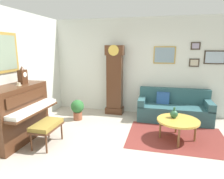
{
  "coord_description": "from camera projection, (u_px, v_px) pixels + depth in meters",
  "views": [
    {
      "loc": [
        0.65,
        -3.47,
        1.95
      ],
      "look_at": [
        -0.43,
        0.92,
        0.99
      ],
      "focal_mm": 31.51,
      "sensor_mm": 36.0,
      "label": 1
    }
  ],
  "objects": [
    {
      "name": "ground_plane",
      "position": [
        122.0,
        152.0,
        3.86
      ],
      "size": [
        6.4,
        6.0,
        0.1
      ],
      "primitive_type": "cube",
      "color": "#B2A899"
    },
    {
      "name": "wall_left",
      "position": [
        2.0,
        74.0,
        4.16
      ],
      "size": [
        0.13,
        4.9,
        2.8
      ],
      "color": "silver",
      "rests_on": "ground_plane"
    },
    {
      "name": "wall_back",
      "position": [
        138.0,
        67.0,
        5.84
      ],
      "size": [
        5.3,
        0.13,
        2.8
      ],
      "color": "silver",
      "rests_on": "ground_plane"
    },
    {
      "name": "area_rug",
      "position": [
        176.0,
        137.0,
        4.36
      ],
      "size": [
        2.1,
        1.5,
        0.01
      ],
      "primitive_type": "cube",
      "color": "maroon",
      "rests_on": "ground_plane"
    },
    {
      "name": "piano",
      "position": [
        17.0,
        113.0,
        4.13
      ],
      "size": [
        0.87,
        1.44,
        1.19
      ],
      "color": "#4C2B19",
      "rests_on": "ground_plane"
    },
    {
      "name": "piano_bench",
      "position": [
        47.0,
        126.0,
        3.95
      ],
      "size": [
        0.42,
        0.7,
        0.48
      ],
      "color": "#4C2B19",
      "rests_on": "ground_plane"
    },
    {
      "name": "grandfather_clock",
      "position": [
        115.0,
        82.0,
        5.8
      ],
      "size": [
        0.52,
        0.34,
        2.03
      ],
      "color": "#4C2B19",
      "rests_on": "ground_plane"
    },
    {
      "name": "couch",
      "position": [
        173.0,
        109.0,
        5.39
      ],
      "size": [
        1.9,
        0.8,
        0.84
      ],
      "color": "#2D565B",
      "rests_on": "ground_plane"
    },
    {
      "name": "coffee_table",
      "position": [
        178.0,
        121.0,
        4.18
      ],
      "size": [
        0.88,
        0.88,
        0.45
      ],
      "color": "gold",
      "rests_on": "ground_plane"
    },
    {
      "name": "mantel_clock",
      "position": [
        23.0,
        76.0,
        4.24
      ],
      "size": [
        0.13,
        0.18,
        0.38
      ],
      "color": "#4C2B19",
      "rests_on": "piano"
    },
    {
      "name": "teacup",
      "position": [
        19.0,
        84.0,
        4.05
      ],
      "size": [
        0.12,
        0.12,
        0.06
      ],
      "color": "beige",
      "rests_on": "piano"
    },
    {
      "name": "green_jug",
      "position": [
        174.0,
        114.0,
        4.27
      ],
      "size": [
        0.17,
        0.17,
        0.24
      ],
      "color": "#234C33",
      "rests_on": "coffee_table"
    },
    {
      "name": "potted_plant",
      "position": [
        78.0,
        108.0,
        5.39
      ],
      "size": [
        0.36,
        0.36,
        0.56
      ],
      "color": "#935138",
      "rests_on": "ground_plane"
    }
  ]
}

